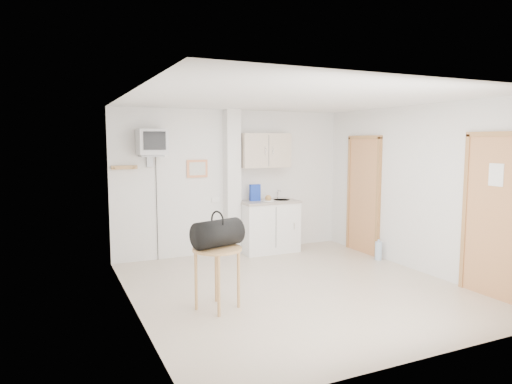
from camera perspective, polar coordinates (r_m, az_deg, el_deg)
name	(u,v)px	position (r m, az deg, el deg)	size (l,w,h in m)	color
ground	(295,288)	(6.29, 4.89, -11.83)	(4.50, 4.50, 0.00)	#C4B19A
room_envelope	(308,173)	(6.19, 6.55, 2.41)	(4.24, 4.54, 2.55)	white
kitchenette	(268,207)	(8.10, 1.49, -1.86)	(1.03, 0.58, 2.10)	white
crt_television	(152,143)	(7.37, -12.90, 6.01)	(0.44, 0.45, 2.15)	slate
round_table	(217,257)	(5.37, -4.87, -8.12)	(0.58, 0.58, 0.73)	#AD7F47
duffel_bag	(218,233)	(5.35, -4.83, -5.16)	(0.65, 0.48, 0.43)	black
water_bottle	(378,251)	(7.89, 15.06, -7.09)	(0.11, 0.11, 0.34)	#A6C1DE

